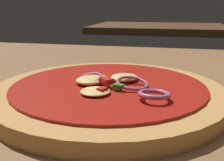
{
  "coord_description": "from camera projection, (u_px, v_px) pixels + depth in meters",
  "views": [
    {
      "loc": [
        0.04,
        -0.33,
        0.16
      ],
      "look_at": [
        -0.04,
        0.01,
        0.06
      ],
      "focal_mm": 43.1,
      "sensor_mm": 36.0,
      "label": 1
    }
  ],
  "objects": [
    {
      "name": "pizza",
      "position": [
        109.0,
        92.0,
        0.34
      ],
      "size": [
        0.29,
        0.29,
        0.03
      ],
      "color": "tan",
      "rests_on": "dining_table"
    },
    {
      "name": "background_table",
      "position": [
        159.0,
        28.0,
        1.67
      ],
      "size": [
        0.8,
        0.57,
        0.04
      ],
      "color": "#4C301C",
      "rests_on": "ground"
    },
    {
      "name": "dining_table",
      "position": [
        138.0,
        113.0,
        0.35
      ],
      "size": [
        1.43,
        0.9,
        0.04
      ],
      "color": "brown",
      "rests_on": "ground"
    }
  ]
}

